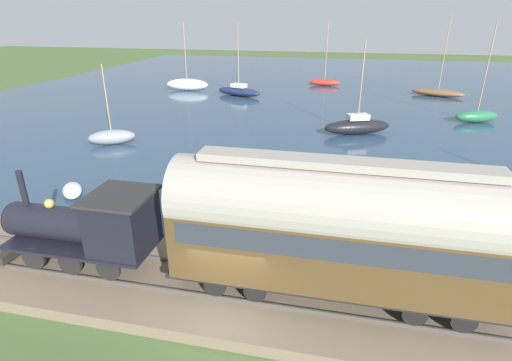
% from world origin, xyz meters
% --- Properties ---
extents(ground_plane, '(200.00, 200.00, 0.00)m').
position_xyz_m(ground_plane, '(0.00, 0.00, 0.00)').
color(ground_plane, '#476033').
extents(harbor_water, '(80.00, 80.00, 0.01)m').
position_xyz_m(harbor_water, '(44.11, 0.00, 0.00)').
color(harbor_water, '#2D4760').
rests_on(harbor_water, ground).
extents(rail_embankment, '(5.18, 56.00, 0.55)m').
position_xyz_m(rail_embankment, '(1.21, 0.00, 0.22)').
color(rail_embankment, '#756651').
rests_on(rail_embankment, ground).
extents(steam_locomotive, '(2.32, 6.13, 3.54)m').
position_xyz_m(steam_locomotive, '(1.21, 5.50, 2.19)').
color(steam_locomotive, black).
rests_on(steam_locomotive, rail_embankment).
extents(passenger_coach, '(2.54, 10.99, 4.85)m').
position_xyz_m(passenger_coach, '(1.21, -3.32, 3.20)').
color(passenger_coach, black).
rests_on(passenger_coach, rail_embankment).
extents(sailboat_red, '(1.15, 4.26, 8.20)m').
position_xyz_m(sailboat_red, '(47.00, -0.29, 0.53)').
color(sailboat_red, '#B72D23').
rests_on(sailboat_red, harbor_water).
extents(sailboat_brown, '(3.61, 6.27, 9.19)m').
position_xyz_m(sailboat_brown, '(42.33, -14.16, 0.48)').
color(sailboat_brown, brown).
rests_on(sailboat_brown, harbor_water).
extents(sailboat_white, '(1.91, 5.59, 8.28)m').
position_xyz_m(sailboat_white, '(39.59, 17.02, 0.77)').
color(sailboat_white, white).
rests_on(sailboat_white, harbor_water).
extents(sailboat_black, '(3.64, 5.83, 7.45)m').
position_xyz_m(sailboat_black, '(23.32, -4.39, 0.69)').
color(sailboat_black, black).
rests_on(sailboat_black, harbor_water).
extents(sailboat_gray, '(2.81, 3.66, 5.98)m').
position_xyz_m(sailboat_gray, '(16.36, 13.99, 0.60)').
color(sailboat_gray, gray).
rests_on(sailboat_gray, harbor_water).
extents(sailboat_navy, '(3.58, 6.18, 8.27)m').
position_xyz_m(sailboat_navy, '(37.33, 9.46, 0.60)').
color(sailboat_navy, '#192347').
rests_on(sailboat_navy, harbor_water).
extents(sailboat_green, '(2.56, 4.27, 8.64)m').
position_xyz_m(sailboat_green, '(29.66, -15.18, 0.62)').
color(sailboat_green, '#236B42').
rests_on(sailboat_green, harbor_water).
extents(rowboat_mid_harbor, '(2.02, 2.62, 0.33)m').
position_xyz_m(rowboat_mid_harbor, '(12.95, -7.69, 0.17)').
color(rowboat_mid_harbor, silver).
rests_on(rowboat_mid_harbor, harbor_water).
extents(rowboat_near_shore, '(2.28, 2.03, 0.51)m').
position_xyz_m(rowboat_near_shore, '(5.90, -5.74, 0.26)').
color(rowboat_near_shore, silver).
rests_on(rowboat_near_shore, harbor_water).
extents(rowboat_far_out, '(2.38, 2.15, 0.53)m').
position_xyz_m(rowboat_far_out, '(7.47, 11.13, 0.27)').
color(rowboat_far_out, silver).
rests_on(rowboat_far_out, harbor_water).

